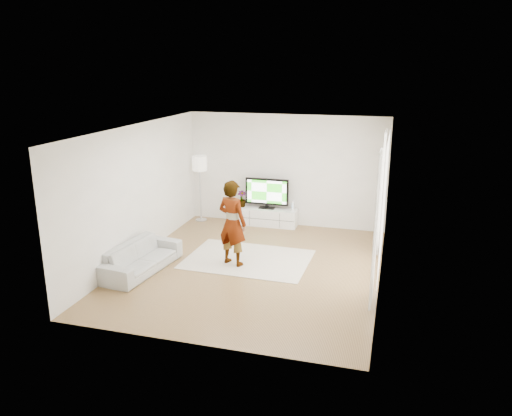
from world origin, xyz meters
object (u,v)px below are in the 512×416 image
(player, at_px, (232,223))
(floor_lamp, at_px, (200,166))
(sofa, at_px, (141,257))
(rug, at_px, (248,259))
(television, at_px, (267,192))
(media_console, at_px, (267,217))

(player, bearing_deg, floor_lamp, -37.96)
(floor_lamp, bearing_deg, sofa, -88.08)
(rug, bearing_deg, sofa, -148.66)
(television, height_order, floor_lamp, floor_lamp)
(media_console, xyz_separation_m, floor_lamp, (-1.77, -0.06, 1.23))
(floor_lamp, bearing_deg, rug, -49.39)
(sofa, bearing_deg, floor_lamp, 8.44)
(rug, bearing_deg, player, -123.57)
(rug, relative_size, player, 1.45)
(sofa, distance_m, floor_lamp, 3.65)
(media_console, height_order, television, television)
(sofa, bearing_deg, player, -57.47)
(media_console, xyz_separation_m, player, (-0.00, -2.71, 0.67))
(player, height_order, sofa, player)
(sofa, height_order, floor_lamp, floor_lamp)
(media_console, bearing_deg, television, 90.00)
(media_console, relative_size, sofa, 0.81)
(player, distance_m, floor_lamp, 3.23)
(television, xyz_separation_m, sofa, (-1.65, -3.55, -0.58))
(media_console, relative_size, player, 0.89)
(rug, relative_size, floor_lamp, 1.49)
(rug, distance_m, player, 0.97)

